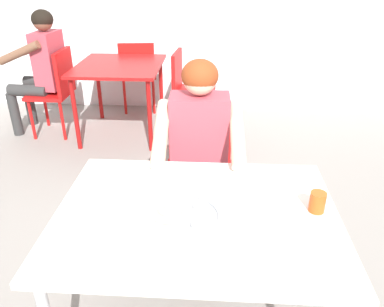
% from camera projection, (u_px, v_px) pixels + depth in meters
% --- Properties ---
extents(table_foreground, '(1.20, 0.89, 0.73)m').
position_uv_depth(table_foreground, '(197.00, 225.00, 1.67)').
color(table_foreground, silver).
rests_on(table_foreground, ground).
extents(thali_tray, '(0.32, 0.32, 0.03)m').
position_uv_depth(thali_tray, '(183.00, 216.00, 1.59)').
color(thali_tray, '#B7BABF').
rests_on(thali_tray, table_foreground).
extents(drinking_cup, '(0.07, 0.07, 0.09)m').
position_uv_depth(drinking_cup, '(318.00, 201.00, 1.62)').
color(drinking_cup, '#D84C19').
rests_on(drinking_cup, table_foreground).
extents(chair_foreground, '(0.45, 0.44, 0.87)m').
position_uv_depth(chair_foreground, '(200.00, 162.00, 2.50)').
color(chair_foreground, red).
rests_on(chair_foreground, ground).
extents(diner_foreground, '(0.50, 0.56, 1.20)m').
position_uv_depth(diner_foreground, '(199.00, 147.00, 2.20)').
color(diner_foreground, '#3B3B3B').
rests_on(diner_foreground, ground).
extents(table_background_red, '(0.83, 0.93, 0.74)m').
position_uv_depth(table_background_red, '(119.00, 73.00, 3.85)').
color(table_background_red, '#B71414').
rests_on(table_background_red, ground).
extents(chair_red_left, '(0.40, 0.44, 0.88)m').
position_uv_depth(chair_red_left, '(57.00, 86.00, 3.92)').
color(chair_red_left, red).
rests_on(chair_red_left, ground).
extents(chair_red_right, '(0.43, 0.46, 0.86)m').
position_uv_depth(chair_red_right, '(187.00, 87.00, 3.92)').
color(chair_red_right, '#AD1313').
rests_on(chair_red_right, ground).
extents(chair_red_far, '(0.46, 0.47, 0.84)m').
position_uv_depth(chair_red_far, '(138.00, 71.00, 4.50)').
color(chair_red_far, '#A91513').
rests_on(chair_red_far, ground).
extents(patron_background, '(0.58, 0.53, 1.25)m').
position_uv_depth(patron_background, '(41.00, 63.00, 3.86)').
color(patron_background, '#2E2E2E').
rests_on(patron_background, ground).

